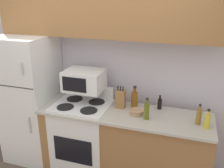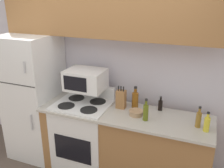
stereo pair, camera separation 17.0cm
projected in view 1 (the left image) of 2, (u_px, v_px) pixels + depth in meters
The scene contains 13 objects.
wall_back at pixel (110, 71), 3.38m from camera, with size 8.00×0.05×2.55m.
lower_cabinets at pixel (124, 144), 3.17m from camera, with size 2.07×0.64×0.93m.
refrigerator at pixel (31, 99), 3.47m from camera, with size 0.66×0.73×1.76m.
upper_cabinets at pixel (105, 6), 2.91m from camera, with size 2.73×0.33×0.73m.
stove at pixel (83, 136), 3.32m from camera, with size 0.70×0.62×1.10m.
microwave at pixel (84, 80), 3.14m from camera, with size 0.49×0.38×0.26m.
knife_block at pixel (121, 99), 3.07m from camera, with size 0.11×0.09×0.29m.
bowl at pixel (136, 112), 2.93m from camera, with size 0.17×0.17×0.06m.
bottle_whiskey at pixel (135, 99), 3.09m from camera, with size 0.08×0.08×0.28m.
bottle_olive_oil at pixel (147, 111), 2.80m from camera, with size 0.06×0.06×0.26m.
bottle_cooking_spray at pixel (207, 121), 2.62m from camera, with size 0.06×0.06×0.22m.
bottle_vinegar at pixel (199, 116), 2.69m from camera, with size 0.06×0.06×0.24m.
bottle_soy_sauce at pixel (160, 104), 3.06m from camera, with size 0.05×0.05×0.18m.
Camera 1 is at (1.02, -2.32, 2.30)m, focal length 40.00 mm.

